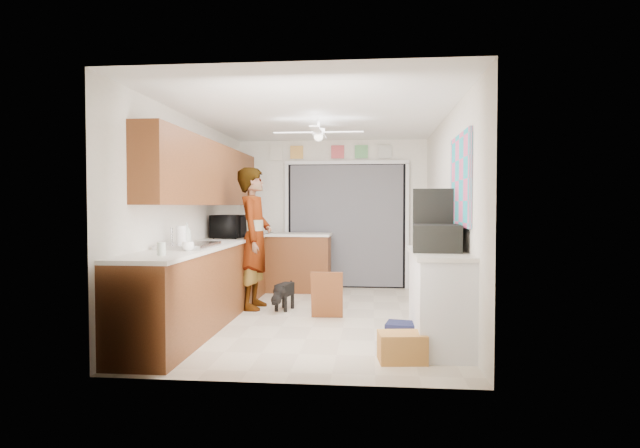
{
  "coord_description": "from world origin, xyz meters",
  "views": [
    {
      "loc": [
        0.68,
        -6.59,
        1.4
      ],
      "look_at": [
        0.0,
        0.4,
        1.15
      ],
      "focal_mm": 30.0,
      "sensor_mm": 36.0,
      "label": 1
    }
  ],
  "objects": [
    {
      "name": "abstract_painting",
      "position": [
        1.58,
        -1.0,
        1.65
      ],
      "size": [
        0.03,
        1.15,
        0.95
      ],
      "primitive_type": "cube",
      "color": "#E25389",
      "rests_on": "wall_right"
    },
    {
      "name": "dog",
      "position": [
        -0.48,
        0.4,
        0.2
      ],
      "size": [
        0.33,
        0.54,
        0.4
      ],
      "primitive_type": "cube",
      "rotation": [
        0.0,
        0.0,
        -0.23
      ],
      "color": "black",
      "rests_on": "floor"
    },
    {
      "name": "soap_bottle",
      "position": [
        -1.41,
        -0.72,
        1.07
      ],
      "size": [
        0.1,
        0.1,
        0.26
      ],
      "primitive_type": "imported",
      "rotation": [
        0.0,
        0.0,
        0.03
      ],
      "color": "silver",
      "rests_on": "left_countertop"
    },
    {
      "name": "peninsula_top",
      "position": [
        -0.5,
        2.0,
        0.92
      ],
      "size": [
        1.04,
        0.64,
        0.04
      ],
      "primitive_type": "cube",
      "color": "white",
      "rests_on": "peninsula_base"
    },
    {
      "name": "suitcase_rim",
      "position": [
        1.32,
        -1.18,
        0.96
      ],
      "size": [
        0.48,
        0.61,
        0.02
      ],
      "primitive_type": "cube",
      "rotation": [
        0.0,
        0.0,
        -0.07
      ],
      "color": "yellow",
      "rests_on": "suitcase"
    },
    {
      "name": "wall_left",
      "position": [
        -1.6,
        0.0,
        1.25
      ],
      "size": [
        0.0,
        5.0,
        5.0
      ],
      "primitive_type": "plane",
      "rotation": [
        1.57,
        0.0,
        1.57
      ],
      "color": "white",
      "rests_on": "ground"
    },
    {
      "name": "ceiling",
      "position": [
        0.0,
        0.0,
        2.5
      ],
      "size": [
        5.0,
        5.0,
        0.0
      ],
      "primitive_type": "plane",
      "rotation": [
        3.14,
        0.0,
        0.0
      ],
      "color": "white",
      "rests_on": "ground"
    },
    {
      "name": "wall_right",
      "position": [
        1.6,
        0.0,
        1.25
      ],
      "size": [
        0.0,
        5.0,
        5.0
      ],
      "primitive_type": "plane",
      "rotation": [
        1.57,
        0.0,
        -1.57
      ],
      "color": "white",
      "rests_on": "ground"
    },
    {
      "name": "header_frame_4",
      "position": [
        0.9,
        2.47,
        2.3
      ],
      "size": [
        0.22,
        0.02,
        0.22
      ],
      "primitive_type": "cube",
      "color": "beige",
      "rests_on": "wall_back"
    },
    {
      "name": "door_trim_right",
      "position": [
        1.27,
        2.44,
        1.05
      ],
      "size": [
        0.06,
        0.04,
        2.1
      ],
      "primitive_type": "cube",
      "color": "white",
      "rests_on": "wall_back"
    },
    {
      "name": "suitcase",
      "position": [
        1.32,
        -1.18,
        1.07
      ],
      "size": [
        0.5,
        0.64,
        0.26
      ],
      "primitive_type": "cube",
      "rotation": [
        0.0,
        0.0,
        -0.07
      ],
      "color": "black",
      "rests_on": "right_counter_top"
    },
    {
      "name": "door_trim_left",
      "position": [
        -0.77,
        2.44,
        1.05
      ],
      "size": [
        0.06,
        0.04,
        2.1
      ],
      "primitive_type": "cube",
      "color": "white",
      "rests_on": "wall_back"
    },
    {
      "name": "right_counter_top",
      "position": [
        1.34,
        -1.2,
        0.92
      ],
      "size": [
        0.54,
        1.44,
        0.04
      ],
      "primitive_type": "cube",
      "color": "white",
      "rests_on": "right_counter_base"
    },
    {
      "name": "curtain_panel",
      "position": [
        0.25,
        2.43,
        1.05
      ],
      "size": [
        1.9,
        0.03,
        2.05
      ],
      "primitive_type": "cube",
      "color": "slate",
      "rests_on": "wall_back"
    },
    {
      "name": "faucet",
      "position": [
        -1.48,
        -1.0,
        1.05
      ],
      "size": [
        0.03,
        0.03,
        0.22
      ],
      "primitive_type": "cylinder",
      "color": "silver",
      "rests_on": "left_countertop"
    },
    {
      "name": "header_frame_3",
      "position": [
        0.5,
        2.47,
        2.3
      ],
      "size": [
        0.22,
        0.02,
        0.22
      ],
      "primitive_type": "cube",
      "color": "#64B06C",
      "rests_on": "wall_back"
    },
    {
      "name": "ceiling_fan",
      "position": [
        0.0,
        0.2,
        2.32
      ],
      "size": [
        1.14,
        1.14,
        0.24
      ],
      "primitive_type": "cube",
      "color": "white",
      "rests_on": "ceiling"
    },
    {
      "name": "wall_front",
      "position": [
        0.0,
        -2.5,
        1.25
      ],
      "size": [
        3.2,
        0.0,
        3.2
      ],
      "primitive_type": "plane",
      "rotation": [
        -1.57,
        0.0,
        0.0
      ],
      "color": "white",
      "rests_on": "ground"
    },
    {
      "name": "cup",
      "position": [
        -1.15,
        -1.42,
        0.99
      ],
      "size": [
        0.15,
        0.15,
        0.09
      ],
      "primitive_type": "imported",
      "rotation": [
        0.0,
        0.0,
        -0.38
      ],
      "color": "white",
      "rests_on": "left_countertop"
    },
    {
      "name": "sink_basin",
      "position": [
        -1.29,
        -1.0,
        0.95
      ],
      "size": [
        0.5,
        0.76,
        0.06
      ],
      "primitive_type": "cube",
      "color": "silver",
      "rests_on": "left_countertop"
    },
    {
      "name": "left_base_cabinets",
      "position": [
        -1.3,
        0.0,
        0.45
      ],
      "size": [
        0.6,
        4.8,
        0.9
      ],
      "primitive_type": "cube",
      "color": "brown",
      "rests_on": "floor"
    },
    {
      "name": "jar_b",
      "position": [
        -1.23,
        -1.89,
        1.0
      ],
      "size": [
        0.09,
        0.09,
        0.12
      ],
      "primitive_type": "cylinder",
      "rotation": [
        0.0,
        0.0,
        -0.18
      ],
      "color": "silver",
      "rests_on": "left_countertop"
    },
    {
      "name": "suitcase_lid",
      "position": [
        1.32,
        -0.89,
        1.32
      ],
      "size": [
        0.42,
        0.06,
        0.5
      ],
      "primitive_type": "cube",
      "rotation": [
        0.0,
        0.0,
        -0.07
      ],
      "color": "black",
      "rests_on": "suitcase"
    },
    {
      "name": "back_opening_recess",
      "position": [
        0.25,
        2.47,
        1.05
      ],
      "size": [
        2.0,
        0.06,
        2.1
      ],
      "primitive_type": "cube",
      "color": "black",
      "rests_on": "wall_back"
    },
    {
      "name": "door_trim_head",
      "position": [
        0.25,
        2.44,
        2.12
      ],
      "size": [
        2.1,
        0.04,
        0.06
      ],
      "primitive_type": "cube",
      "color": "white",
      "rests_on": "wall_back"
    },
    {
      "name": "paper_towel_roll",
      "position": [
        -1.35,
        -1.08,
        1.06
      ],
      "size": [
        0.14,
        0.14,
        0.24
      ],
      "primitive_type": "cylinder",
      "rotation": [
        0.0,
        0.0,
        -0.29
      ],
      "color": "white",
      "rests_on": "left_countertop"
    },
    {
      "name": "microwave",
      "position": [
        -1.3,
        0.74,
        1.1
      ],
      "size": [
        0.43,
        0.6,
        0.32
      ],
      "primitive_type": "imported",
      "rotation": [
        0.0,
        0.0,
        1.5
      ],
      "color": "black",
      "rests_on": "left_countertop"
    },
    {
      "name": "peninsula_base",
      "position": [
        -0.5,
        2.0,
        0.45
      ],
      "size": [
        1.0,
        0.6,
        0.9
      ],
      "primitive_type": "cube",
      "color": "brown",
      "rests_on": "floor"
    },
    {
      "name": "man",
      "position": [
        -0.9,
        0.49,
        0.95
      ],
      "size": [
        0.46,
        0.7,
        1.91
      ],
      "primitive_type": "imported",
      "rotation": [
        0.0,
        0.0,
        1.57
      ],
      "color": "white",
      "rests_on": "floor"
    },
    {
      "name": "upper_cabinets",
      "position": [
        -1.44,
        0.2,
        1.8
      ],
      "size": [
        0.32,
        4.0,
        0.8
      ],
      "primitive_type": "cube",
      "color": "brown",
      "rests_on": "wall_left"
    },
    {
      "name": "header_frame_0",
      "position": [
        -0.6,
        2.47,
        2.3
      ],
      "size": [
        0.22,
        0.02,
        0.22
      ],
      "primitive_type": "cube",
      "color": "#EAAB4E",
      "rests_on": "wall_back"
    },
    {
      "name": "navy_crate",
      "position": [
        1.0,
        -1.16,
        0.1
      ],
      "size": [
        0.38,
        0.34,
        0.21
      ],
      "primitive_type": "cube",
      "rotation": [
        0.0,
        0.0,
        -0.19
      ],
      "color": "#151836",
      "rests_on": "floor"
    },
    {
      "name": "right_counter_base",
      "position": [
        1.35,
        -1.2,
        0.45
      ],
      "size": [
        0.5,
        1.4,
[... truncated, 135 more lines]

